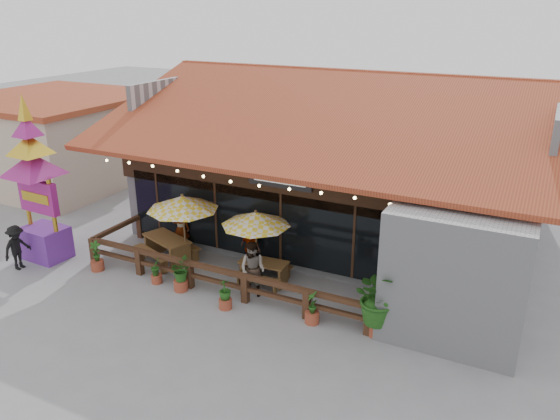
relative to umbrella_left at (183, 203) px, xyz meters
The scene contains 19 objects.
ground 4.29m from the umbrella_left, 12.47° to the right, with size 100.00×100.00×0.00m, color gray.
restaurant_building 6.97m from the umbrella_left, 56.57° to the left, with size 15.50×14.73×6.09m.
patio_railing 2.34m from the umbrella_left, 38.54° to the right, with size 10.00×2.60×0.92m.
neighbor_building 12.55m from the umbrella_left, 155.48° to the left, with size 8.40×8.40×4.22m.
umbrella_left is the anchor object (origin of this frame).
umbrella_right 2.64m from the umbrella_left, ahead, with size 2.84×2.84×2.36m.
picnic_table_left 1.79m from the umbrella_left, behind, with size 2.23×2.08×0.87m.
picnic_table_right 3.45m from the umbrella_left, ahead, with size 1.59×1.40×0.73m.
thai_sign_tower 5.10m from the umbrella_left, 159.53° to the right, with size 2.36×2.36×6.12m.
tropical_plant 7.31m from the umbrella_left, ahead, with size 1.83×1.77×1.94m.
diner_a 1.83m from the umbrella_left, 133.10° to the left, with size 0.61×0.40×1.68m, color #321D10.
diner_b 3.47m from the umbrella_left, 15.02° to the right, with size 0.85×0.66×1.75m, color #321D10.
diner_c 2.69m from the umbrella_left, 19.30° to the left, with size 0.87×0.36×1.48m, color #321D10.
pedestrian 5.74m from the umbrella_left, 149.90° to the right, with size 1.00×0.57×1.55m, color black.
planter_a 3.43m from the umbrella_left, 144.60° to the right, with size 0.44×0.43×1.05m.
planter_b 2.38m from the umbrella_left, 92.06° to the right, with size 0.35×0.35×0.86m.
planter_c 2.44m from the umbrella_left, 59.42° to the right, with size 0.86×0.85×1.07m.
planter_d 3.76m from the umbrella_left, 34.30° to the right, with size 0.48×0.48×0.94m.
planter_e 5.79m from the umbrella_left, 15.20° to the right, with size 0.41×0.42×1.00m.
Camera 1 is at (6.85, -12.80, 8.31)m, focal length 35.00 mm.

